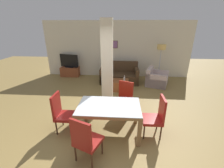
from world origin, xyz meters
TOP-DOWN VIEW (x-y plane):
  - ground_plane at (0.00, 0.00)m, footprint 18.00×18.00m
  - back_wall at (-0.00, 4.48)m, footprint 7.20×0.09m
  - divider_pillar at (-0.22, 1.79)m, footprint 0.37×0.29m
  - dining_table at (0.00, 0.00)m, footprint 1.47×0.94m
  - dining_chair_near_left at (-0.36, -0.88)m, footprint 0.60×0.60m
  - dining_chair_far_right at (0.36, 0.86)m, footprint 0.60×0.60m
  - dining_chair_head_left at (-1.16, 0.00)m, footprint 0.46×0.46m
  - dining_chair_head_right at (1.10, 0.00)m, footprint 0.46×0.46m
  - sofa at (0.16, 3.56)m, footprint 1.71×0.93m
  - armchair at (1.79, 3.28)m, footprint 1.12×1.16m
  - coffee_table at (0.16, 2.57)m, footprint 0.79×0.55m
  - bottle at (0.38, 2.54)m, footprint 0.06×0.06m
  - tv_stand at (-2.39, 4.20)m, footprint 0.93×0.40m
  - tv_screen at (-2.39, 4.20)m, footprint 0.98×0.31m
  - floor_lamp at (2.03, 3.94)m, footprint 0.38×0.38m

SIDE VIEW (x-z plane):
  - ground_plane at x=0.00m, z-range 0.00..0.00m
  - coffee_table at x=0.16m, z-range 0.01..0.43m
  - tv_stand at x=-2.39m, z-range 0.00..0.48m
  - armchair at x=1.79m, z-range -0.11..0.65m
  - sofa at x=0.16m, z-range -0.15..0.76m
  - bottle at x=0.38m, z-range 0.40..0.63m
  - dining_chair_near_left at x=-0.36m, z-range 0.03..1.03m
  - dining_chair_far_right at x=0.36m, z-range 0.03..1.03m
  - dining_chair_head_left at x=-1.16m, z-range 0.03..1.03m
  - dining_chair_head_right at x=1.10m, z-range 0.03..1.03m
  - dining_table at x=0.00m, z-range 0.22..0.97m
  - tv_screen at x=-2.39m, z-range 0.47..1.12m
  - divider_pillar at x=-0.22m, z-range 0.00..2.70m
  - back_wall at x=0.00m, z-range 0.00..2.70m
  - floor_lamp at x=2.03m, z-range 0.59..2.27m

